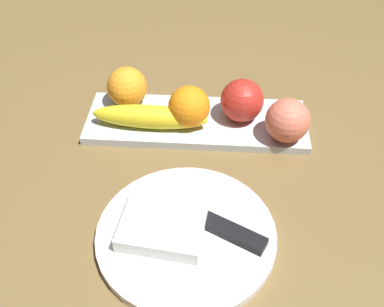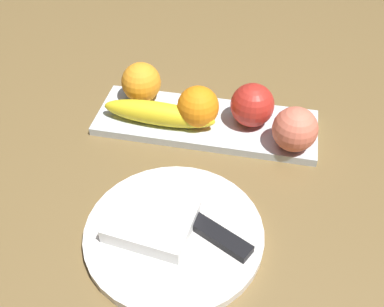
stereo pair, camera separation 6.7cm
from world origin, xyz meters
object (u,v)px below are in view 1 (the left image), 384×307
(orange_near_apple, at_px, (189,107))
(folded_napkin, at_px, (163,225))
(banana, at_px, (150,117))
(orange_near_banana, at_px, (127,87))
(peach, at_px, (288,120))
(apple, at_px, (242,100))
(fruit_tray, at_px, (197,121))
(knife, at_px, (223,229))
(dinner_plate, at_px, (186,235))

(orange_near_apple, height_order, folded_napkin, orange_near_apple)
(banana, relative_size, orange_near_apple, 2.76)
(orange_near_banana, distance_m, peach, 0.28)
(apple, xyz_separation_m, folded_napkin, (0.11, 0.25, -0.03))
(apple, distance_m, orange_near_apple, 0.09)
(orange_near_banana, bearing_deg, banana, 127.71)
(fruit_tray, bearing_deg, knife, 101.86)
(apple, relative_size, knife, 0.43)
(orange_near_apple, relative_size, knife, 0.41)
(apple, bearing_deg, fruit_tray, 5.14)
(orange_near_banana, distance_m, knife, 0.32)
(orange_near_apple, relative_size, orange_near_banana, 1.00)
(banana, bearing_deg, knife, 122.70)
(dinner_plate, bearing_deg, apple, -106.95)
(banana, distance_m, knife, 0.25)
(knife, bearing_deg, peach, -89.27)
(apple, height_order, orange_near_banana, apple)
(peach, xyz_separation_m, folded_napkin, (0.18, 0.20, -0.02))
(apple, relative_size, peach, 1.02)
(fruit_tray, height_order, orange_near_banana, orange_near_banana)
(orange_near_banana, xyz_separation_m, peach, (-0.27, 0.08, 0.00))
(orange_near_banana, relative_size, knife, 0.41)
(fruit_tray, bearing_deg, apple, -174.86)
(folded_napkin, bearing_deg, orange_near_banana, -71.32)
(banana, bearing_deg, fruit_tray, -159.25)
(folded_napkin, height_order, knife, folded_napkin)
(fruit_tray, distance_m, orange_near_apple, 0.05)
(banana, height_order, folded_napkin, banana)
(apple, xyz_separation_m, peach, (-0.07, 0.05, -0.00))
(fruit_tray, distance_m, dinner_plate, 0.24)
(orange_near_apple, distance_m, knife, 0.23)
(peach, distance_m, folded_napkin, 0.27)
(apple, distance_m, banana, 0.16)
(fruit_tray, bearing_deg, orange_near_apple, 49.54)
(peach, bearing_deg, knife, 63.54)
(folded_napkin, bearing_deg, dinner_plate, -180.00)
(orange_near_banana, height_order, folded_napkin, orange_near_banana)
(fruit_tray, relative_size, folded_napkin, 3.44)
(banana, distance_m, folded_napkin, 0.22)
(orange_near_apple, height_order, dinner_plate, orange_near_apple)
(dinner_plate, distance_m, knife, 0.05)
(banana, height_order, dinner_plate, banana)
(apple, xyz_separation_m, knife, (0.03, 0.24, -0.03))
(banana, xyz_separation_m, orange_near_banana, (0.05, -0.06, 0.02))
(orange_near_apple, distance_m, orange_near_banana, 0.12)
(banana, height_order, peach, peach)
(fruit_tray, xyz_separation_m, folded_napkin, (0.03, 0.24, 0.02))
(orange_near_banana, height_order, peach, peach)
(fruit_tray, distance_m, knife, 0.24)
(dinner_plate, relative_size, folded_napkin, 2.21)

